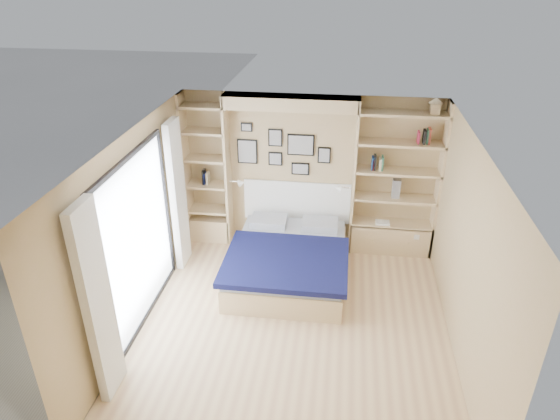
# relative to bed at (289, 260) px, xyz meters

# --- Properties ---
(ground) EXTENTS (4.50, 4.50, 0.00)m
(ground) POSITION_rel_bed_xyz_m (0.20, -1.14, -0.28)
(ground) COLOR #DFBC86
(ground) RESTS_ON ground
(room_shell) EXTENTS (4.50, 4.50, 4.50)m
(room_shell) POSITION_rel_bed_xyz_m (-0.19, 0.38, 0.80)
(room_shell) COLOR tan
(room_shell) RESTS_ON ground
(bed) EXTENTS (1.74, 2.18, 1.07)m
(bed) POSITION_rel_bed_xyz_m (0.00, 0.00, 0.00)
(bed) COLOR beige
(bed) RESTS_ON ground
(photo_gallery) EXTENTS (1.48, 0.02, 0.82)m
(photo_gallery) POSITION_rel_bed_xyz_m (-0.26, 1.09, 1.33)
(photo_gallery) COLOR black
(photo_gallery) RESTS_ON ground
(reading_lamps) EXTENTS (1.92, 0.12, 0.15)m
(reading_lamps) POSITION_rel_bed_xyz_m (-0.10, 0.86, 0.82)
(reading_lamps) COLOR silver
(reading_lamps) RESTS_ON ground
(shelf_decor) EXTENTS (3.57, 0.23, 2.03)m
(shelf_decor) POSITION_rel_bed_xyz_m (1.26, 0.93, 1.39)
(shelf_decor) COLOR #A51E1E
(shelf_decor) RESTS_ON ground
(deck) EXTENTS (3.20, 4.00, 0.05)m
(deck) POSITION_rel_bed_xyz_m (-3.40, -1.14, -0.28)
(deck) COLOR #706653
(deck) RESTS_ON ground
(deck_chair) EXTENTS (0.57, 0.86, 0.81)m
(deck_chair) POSITION_rel_bed_xyz_m (-3.70, -0.46, 0.11)
(deck_chair) COLOR tan
(deck_chair) RESTS_ON ground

